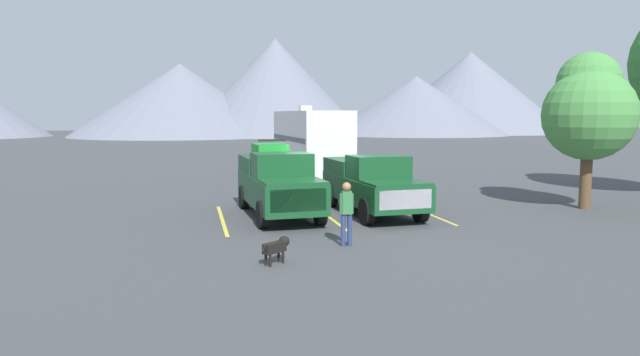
{
  "coord_description": "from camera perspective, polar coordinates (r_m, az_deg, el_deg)",
  "views": [
    {
      "loc": [
        -4.54,
        -18.59,
        3.46
      ],
      "look_at": [
        0.0,
        1.09,
        1.2
      ],
      "focal_mm": 31.47,
      "sensor_mm": 36.0,
      "label": 1
    }
  ],
  "objects": [
    {
      "name": "lot_stripe_b",
      "position": [
        19.53,
        0.66,
        -3.81
      ],
      "size": [
        0.12,
        5.5,
        0.01
      ],
      "primitive_type": "cube",
      "color": "gold",
      "rests_on": "ground"
    },
    {
      "name": "camper_trailer_a",
      "position": [
        29.66,
        -0.96,
        3.75
      ],
      "size": [
        2.78,
        9.19,
        3.99
      ],
      "color": "white",
      "rests_on": "ground"
    },
    {
      "name": "pickup_truck_a",
      "position": [
        19.47,
        -4.37,
        -0.28
      ],
      "size": [
        2.38,
        5.8,
        2.61
      ],
      "color": "#144723",
      "rests_on": "ground"
    },
    {
      "name": "lot_stripe_c",
      "position": [
        20.66,
        10.38,
        -3.35
      ],
      "size": [
        0.12,
        5.5,
        0.01
      ],
      "primitive_type": "cube",
      "color": "gold",
      "rests_on": "ground"
    },
    {
      "name": "pickup_truck_b",
      "position": [
        19.92,
        5.21,
        -0.48
      ],
      "size": [
        2.4,
        5.64,
        2.1
      ],
      "color": "#144723",
      "rests_on": "ground"
    },
    {
      "name": "mountain_ridge",
      "position": [
        99.76,
        -10.38,
        8.54
      ],
      "size": [
        145.04,
        45.07,
        17.61
      ],
      "color": "slate",
      "rests_on": "ground"
    },
    {
      "name": "lot_stripe_a",
      "position": [
        19.02,
        -9.92,
        -4.18
      ],
      "size": [
        0.12,
        5.5,
        0.01
      ],
      "primitive_type": "cube",
      "color": "gold",
      "rests_on": "ground"
    },
    {
      "name": "person_a",
      "position": [
        14.85,
        2.71,
        -3.21
      ],
      "size": [
        0.38,
        0.23,
        1.71
      ],
      "color": "navy",
      "rests_on": "ground"
    },
    {
      "name": "ground_plane",
      "position": [
        19.44,
        0.73,
        -3.87
      ],
      "size": [
        240.0,
        240.0,
        0.0
      ],
      "primitive_type": "plane",
      "color": "#3F4244"
    },
    {
      "name": "tree_a",
      "position": [
        23.0,
        25.68,
        6.49
      ],
      "size": [
        3.33,
        3.33,
        5.81
      ],
      "color": "brown",
      "rests_on": "ground"
    },
    {
      "name": "dog",
      "position": [
        13.25,
        -4.34,
        -6.94
      ],
      "size": [
        0.73,
        0.6,
        0.62
      ],
      "color": "black",
      "rests_on": "ground"
    }
  ]
}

